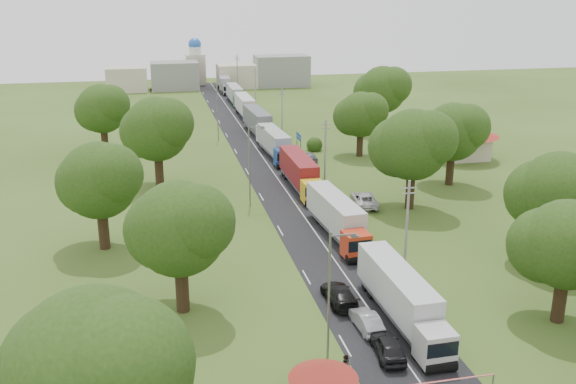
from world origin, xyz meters
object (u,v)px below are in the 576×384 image
object	(u,v)px
guard_booth	(323,381)
truck_0	(402,297)
car_lane_mid	(366,321)
info_sign	(299,140)
car_lane_front	(388,347)

from	to	relation	value
guard_booth	truck_0	xyz separation A→B (m)	(8.99, 9.58, -0.01)
truck_0	car_lane_mid	distance (m)	3.41
guard_booth	car_lane_mid	size ratio (longest dim) A/B	1.03
info_sign	car_lane_mid	size ratio (longest dim) A/B	0.96
guard_booth	truck_0	size ratio (longest dim) A/B	0.30
truck_0	car_lane_front	xyz separation A→B (m)	(-2.79, -4.58, -1.37)
car_lane_front	truck_0	bearing A→B (deg)	-115.74
truck_0	car_lane_front	distance (m)	5.54
info_sign	car_lane_mid	xyz separation A→B (m)	(-6.46, -50.96, -2.30)
car_lane_front	car_lane_mid	size ratio (longest dim) A/B	1.08
truck_0	car_lane_mid	bearing A→B (deg)	-169.94
info_sign	car_lane_front	bearing A→B (deg)	-96.43
truck_0	car_lane_mid	xyz separation A→B (m)	(-3.04, -0.54, -1.45)
info_sign	truck_0	world-z (taller)	info_sign
info_sign	car_lane_mid	bearing A→B (deg)	-97.22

